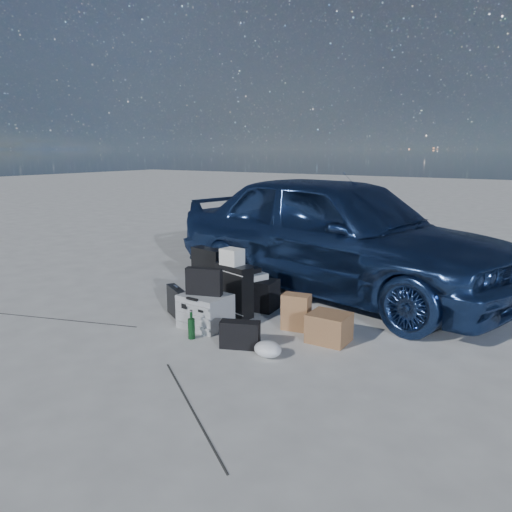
{
  "coord_description": "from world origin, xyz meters",
  "views": [
    {
      "loc": [
        3.05,
        -3.67,
        1.81
      ],
      "look_at": [
        0.12,
        0.85,
        0.65
      ],
      "focal_mm": 35.0,
      "sensor_mm": 36.0,
      "label": 1
    }
  ],
  "objects_px": {
    "duffel_bag": "(248,293)",
    "green_bottle": "(191,325)",
    "suitcase_left": "(209,273)",
    "briefcase": "(177,302)",
    "pelican_case": "(205,311)",
    "suitcase_right": "(234,290)",
    "car": "(337,234)",
    "cardboard_box": "(329,328)"
  },
  "relations": [
    {
      "from": "suitcase_right",
      "to": "briefcase",
      "type": "bearing_deg",
      "value": -124.76
    },
    {
      "from": "duffel_bag",
      "to": "green_bottle",
      "type": "bearing_deg",
      "value": -90.5
    },
    {
      "from": "duffel_bag",
      "to": "suitcase_left",
      "type": "bearing_deg",
      "value": 170.64
    },
    {
      "from": "pelican_case",
      "to": "duffel_bag",
      "type": "distance_m",
      "value": 0.79
    },
    {
      "from": "pelican_case",
      "to": "briefcase",
      "type": "distance_m",
      "value": 0.47
    },
    {
      "from": "car",
      "to": "green_bottle",
      "type": "bearing_deg",
      "value": 179.41
    },
    {
      "from": "briefcase",
      "to": "suitcase_right",
      "type": "relative_size",
      "value": 0.74
    },
    {
      "from": "pelican_case",
      "to": "suitcase_right",
      "type": "distance_m",
      "value": 0.49
    },
    {
      "from": "briefcase",
      "to": "duffel_bag",
      "type": "xyz_separation_m",
      "value": [
        0.47,
        0.71,
        0.01
      ]
    },
    {
      "from": "suitcase_left",
      "to": "duffel_bag",
      "type": "distance_m",
      "value": 0.62
    },
    {
      "from": "pelican_case",
      "to": "green_bottle",
      "type": "bearing_deg",
      "value": -71.11
    },
    {
      "from": "briefcase",
      "to": "green_bottle",
      "type": "relative_size",
      "value": 1.53
    },
    {
      "from": "suitcase_right",
      "to": "duffel_bag",
      "type": "bearing_deg",
      "value": 110.22
    },
    {
      "from": "pelican_case",
      "to": "suitcase_right",
      "type": "height_order",
      "value": "suitcase_right"
    },
    {
      "from": "suitcase_left",
      "to": "suitcase_right",
      "type": "distance_m",
      "value": 0.72
    },
    {
      "from": "car",
      "to": "suitcase_left",
      "type": "height_order",
      "value": "car"
    },
    {
      "from": "car",
      "to": "duffel_bag",
      "type": "bearing_deg",
      "value": 164.24
    },
    {
      "from": "duffel_bag",
      "to": "green_bottle",
      "type": "relative_size",
      "value": 2.52
    },
    {
      "from": "suitcase_left",
      "to": "green_bottle",
      "type": "relative_size",
      "value": 2.27
    },
    {
      "from": "car",
      "to": "pelican_case",
      "type": "xyz_separation_m",
      "value": [
        -0.6,
        -1.92,
        -0.59
      ]
    },
    {
      "from": "briefcase",
      "to": "green_bottle",
      "type": "bearing_deg",
      "value": -6.11
    },
    {
      "from": "duffel_bag",
      "to": "green_bottle",
      "type": "height_order",
      "value": "duffel_bag"
    },
    {
      "from": "car",
      "to": "briefcase",
      "type": "distance_m",
      "value": 2.21
    },
    {
      "from": "car",
      "to": "cardboard_box",
      "type": "height_order",
      "value": "car"
    },
    {
      "from": "duffel_bag",
      "to": "cardboard_box",
      "type": "relative_size",
      "value": 1.87
    },
    {
      "from": "suitcase_left",
      "to": "green_bottle",
      "type": "height_order",
      "value": "suitcase_left"
    },
    {
      "from": "suitcase_left",
      "to": "duffel_bag",
      "type": "bearing_deg",
      "value": 8.61
    },
    {
      "from": "pelican_case",
      "to": "briefcase",
      "type": "height_order",
      "value": "pelican_case"
    },
    {
      "from": "cardboard_box",
      "to": "green_bottle",
      "type": "bearing_deg",
      "value": -150.22
    },
    {
      "from": "suitcase_left",
      "to": "duffel_bag",
      "type": "xyz_separation_m",
      "value": [
        0.6,
        -0.04,
        -0.14
      ]
    },
    {
      "from": "pelican_case",
      "to": "green_bottle",
      "type": "distance_m",
      "value": 0.35
    },
    {
      "from": "pelican_case",
      "to": "briefcase",
      "type": "bearing_deg",
      "value": 173.63
    },
    {
      "from": "suitcase_right",
      "to": "cardboard_box",
      "type": "relative_size",
      "value": 1.53
    },
    {
      "from": "car",
      "to": "briefcase",
      "type": "height_order",
      "value": "car"
    },
    {
      "from": "briefcase",
      "to": "suitcase_left",
      "type": "relative_size",
      "value": 0.67
    },
    {
      "from": "briefcase",
      "to": "cardboard_box",
      "type": "bearing_deg",
      "value": 38.5
    },
    {
      "from": "pelican_case",
      "to": "suitcase_left",
      "type": "bearing_deg",
      "value": 129.28
    },
    {
      "from": "car",
      "to": "suitcase_left",
      "type": "xyz_separation_m",
      "value": [
        -1.2,
        -1.09,
        -0.45
      ]
    },
    {
      "from": "car",
      "to": "briefcase",
      "type": "relative_size",
      "value": 10.69
    },
    {
      "from": "briefcase",
      "to": "duffel_bag",
      "type": "bearing_deg",
      "value": 87.01
    },
    {
      "from": "pelican_case",
      "to": "suitcase_right",
      "type": "xyz_separation_m",
      "value": [
        0.02,
        0.48,
        0.11
      ]
    },
    {
      "from": "suitcase_right",
      "to": "duffel_bag",
      "type": "relative_size",
      "value": 0.82
    }
  ]
}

